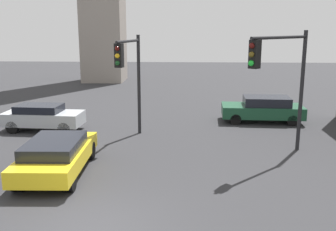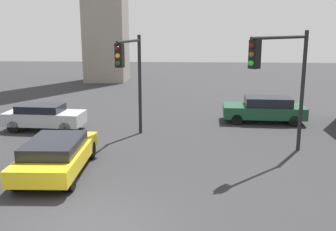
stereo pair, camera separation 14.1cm
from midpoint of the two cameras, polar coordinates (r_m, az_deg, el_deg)
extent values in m
plane|color=#2D2D30|center=(10.81, -11.86, -16.08)|extent=(100.55, 100.55, 0.00)
cylinder|color=black|center=(17.22, 18.76, 3.31)|extent=(0.16, 0.16, 5.06)
cylinder|color=black|center=(15.40, 15.96, 10.96)|extent=(2.69, 2.76, 0.12)
cube|color=black|center=(14.07, 12.33, 8.77)|extent=(0.45, 0.45, 1.00)
sphere|color=#4C0F0C|center=(13.89, 11.91, 9.99)|extent=(0.20, 0.20, 0.20)
sphere|color=#594714|center=(13.90, 11.85, 8.75)|extent=(0.20, 0.20, 0.20)
sphere|color=green|center=(13.93, 11.80, 7.52)|extent=(0.20, 0.20, 0.20)
cylinder|color=black|center=(19.04, -4.50, 4.45)|extent=(0.16, 0.16, 4.83)
cylinder|color=black|center=(17.55, -6.11, 10.79)|extent=(0.67, 2.73, 0.12)
cube|color=black|center=(16.53, -7.44, 8.72)|extent=(0.38, 0.38, 1.00)
sphere|color=#4C0F0C|center=(16.32, -7.73, 9.72)|extent=(0.20, 0.20, 0.20)
sphere|color=yellow|center=(16.34, -7.70, 8.67)|extent=(0.20, 0.20, 0.20)
sphere|color=#14471E|center=(16.36, -7.67, 7.62)|extent=(0.20, 0.20, 0.20)
cube|color=#19472D|center=(22.28, 13.44, 0.66)|extent=(4.50, 2.10, 0.64)
cube|color=black|center=(22.21, 14.08, 2.02)|extent=(2.55, 1.79, 0.53)
cylinder|color=black|center=(21.43, 9.69, -0.52)|extent=(0.61, 0.37, 0.60)
cylinder|color=black|center=(22.95, 9.42, 0.37)|extent=(0.61, 0.37, 0.60)
cylinder|color=black|center=(21.86, 17.58, -0.68)|extent=(0.61, 0.37, 0.60)
cylinder|color=black|center=(23.36, 16.80, 0.21)|extent=(0.61, 0.37, 0.60)
cube|color=#ADB2B7|center=(20.82, -17.97, -0.40)|extent=(4.01, 1.81, 0.65)
cube|color=black|center=(20.80, -18.56, 0.94)|extent=(2.27, 1.53, 0.41)
cylinder|color=black|center=(21.00, -13.85, -0.94)|extent=(0.64, 0.32, 0.63)
cylinder|color=black|center=(19.79, -15.12, -1.85)|extent=(0.64, 0.32, 0.63)
cylinder|color=black|center=(22.04, -20.42, -0.74)|extent=(0.64, 0.32, 0.63)
cylinder|color=black|center=(20.89, -22.00, -1.59)|extent=(0.64, 0.32, 0.63)
cube|color=yellow|center=(14.65, -16.21, -5.80)|extent=(2.19, 4.78, 0.56)
cube|color=black|center=(14.29, -16.59, -4.33)|extent=(1.87, 2.70, 0.45)
cylinder|color=black|center=(16.42, -17.32, -4.88)|extent=(0.39, 0.71, 0.69)
cylinder|color=black|center=(16.00, -11.70, -5.02)|extent=(0.39, 0.71, 0.69)
cylinder|color=black|center=(13.59, -21.42, -8.91)|extent=(0.39, 0.71, 0.69)
cylinder|color=black|center=(13.08, -14.65, -9.28)|extent=(0.39, 0.71, 0.69)
camera|label=1|loc=(0.07, -90.27, -0.06)|focal=41.55mm
camera|label=2|loc=(0.07, 89.73, 0.06)|focal=41.55mm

